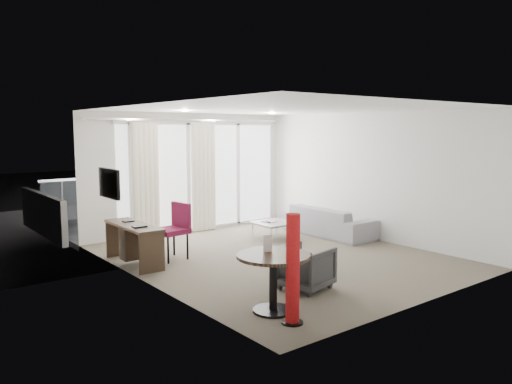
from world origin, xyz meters
TOP-DOWN VIEW (x-y plane):
  - floor at (0.00, 0.00)m, footprint 5.00×6.00m
  - ceiling at (0.00, 0.00)m, footprint 5.00×6.00m
  - wall_left at (-2.50, 0.00)m, footprint 0.00×6.00m
  - wall_right at (2.50, 0.00)m, footprint 0.00×6.00m
  - wall_front at (0.00, -3.00)m, footprint 5.00×0.00m
  - window_panel at (0.30, 2.98)m, footprint 4.00×0.02m
  - window_frame at (0.30, 2.97)m, footprint 4.10×0.06m
  - curtain_left at (-1.15, 2.82)m, footprint 0.60×0.20m
  - curtain_right at (0.25, 2.82)m, footprint 0.60×0.20m
  - curtain_track at (0.00, 2.82)m, footprint 4.80×0.04m
  - downlight_a at (-0.90, 1.60)m, footprint 0.12×0.12m
  - downlight_b at (1.20, 1.60)m, footprint 0.12×0.12m
  - desk at (-2.20, 1.11)m, footprint 0.45×1.44m
  - tv at (-2.46, 1.45)m, footprint 0.05×0.80m
  - desk_chair at (-1.57, 0.99)m, footprint 0.59×0.56m
  - round_table at (-1.78, -2.04)m, footprint 1.01×1.01m
  - menu_card at (-1.76, -1.89)m, footprint 0.12×0.04m
  - red_lamp at (-1.85, -2.46)m, footprint 0.34×0.34m
  - tub_armchair at (-0.84, -1.62)m, footprint 0.80×0.78m
  - coffee_table at (0.92, 1.17)m, footprint 0.80×0.80m
  - remote at (0.80, 1.21)m, footprint 0.09×0.19m
  - magazine at (0.86, 1.26)m, footprint 0.29×0.32m
  - sofa at (2.07, 0.73)m, footprint 0.82×2.10m
  - terrace_slab at (0.30, 4.50)m, footprint 5.60×3.00m
  - rattan_chair_a at (0.91, 3.87)m, footprint 0.51×0.51m
  - rattan_chair_b at (1.79, 4.82)m, footprint 0.77×0.77m
  - rattan_table at (1.31, 4.28)m, footprint 0.51×0.51m
  - balustrade at (0.30, 5.95)m, footprint 5.50×0.06m

SIDE VIEW (x-z plane):
  - terrace_slab at x=0.30m, z-range -0.12..0.00m
  - floor at x=0.00m, z-range 0.00..0.00m
  - coffee_table at x=0.92m, z-range 0.00..0.35m
  - rattan_table at x=1.31m, z-range 0.00..0.45m
  - tub_armchair at x=-0.84m, z-range 0.00..0.61m
  - sofa at x=2.07m, z-range 0.00..0.61m
  - desk at x=-2.20m, z-range 0.00..0.67m
  - remote at x=0.80m, z-range 0.35..0.37m
  - magazine at x=0.86m, z-range 0.35..0.37m
  - rattan_chair_a at x=0.91m, z-range 0.00..0.72m
  - round_table at x=-1.78m, z-range 0.00..0.73m
  - rattan_chair_b at x=1.79m, z-range 0.00..0.86m
  - desk_chair at x=-1.57m, z-range 0.00..0.98m
  - balustrade at x=0.30m, z-range -0.02..1.02m
  - red_lamp at x=-1.85m, z-range 0.00..1.29m
  - menu_card at x=-1.76m, z-range 0.61..0.83m
  - window_panel at x=0.30m, z-range 0.01..2.39m
  - curtain_left at x=-1.15m, z-range 0.01..2.39m
  - curtain_right at x=0.25m, z-range 0.01..2.39m
  - window_frame at x=0.30m, z-range -0.02..2.42m
  - wall_left at x=-2.50m, z-range 0.00..2.60m
  - wall_right at x=2.50m, z-range 0.00..2.60m
  - wall_front at x=0.00m, z-range 0.00..2.60m
  - tv at x=-2.46m, z-range 1.10..1.60m
  - curtain_track at x=0.00m, z-range 2.43..2.47m
  - downlight_a at x=-0.90m, z-range 2.58..2.60m
  - downlight_b at x=1.20m, z-range 2.58..2.60m
  - ceiling at x=0.00m, z-range 2.60..2.60m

